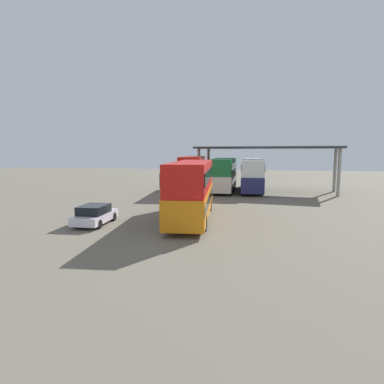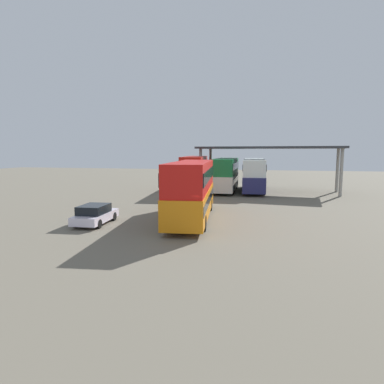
{
  "view_description": "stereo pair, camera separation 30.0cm",
  "coord_description": "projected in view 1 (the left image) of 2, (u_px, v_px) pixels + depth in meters",
  "views": [
    {
      "loc": [
        4.4,
        -18.77,
        4.95
      ],
      "look_at": [
        -0.37,
        4.31,
        2.0
      ],
      "focal_mm": 30.38,
      "sensor_mm": 36.0,
      "label": 1
    },
    {
      "loc": [
        4.69,
        -18.71,
        4.95
      ],
      "look_at": [
        -0.37,
        4.31,
        2.0
      ],
      "focal_mm": 30.38,
      "sensor_mm": 36.0,
      "label": 2
    }
  ],
  "objects": [
    {
      "name": "parked_hatchback",
      "position": [
        95.0,
        215.0,
        22.11
      ],
      "size": [
        2.01,
        4.11,
        1.35
      ],
      "rotation": [
        0.0,
        0.0,
        1.63
      ],
      "color": "silver",
      "rests_on": "ground_plane"
    },
    {
      "name": "depot_canopy",
      "position": [
        267.0,
        150.0,
        40.1
      ],
      "size": [
        17.94,
        7.74,
        5.55
      ],
      "rotation": [
        0.0,
        0.0,
        -0.12
      ],
      "color": "#33353A",
      "rests_on": "ground_plane"
    },
    {
      "name": "double_decker_mid_row",
      "position": [
        224.0,
        173.0,
        40.28
      ],
      "size": [
        2.66,
        10.09,
        4.09
      ],
      "rotation": [
        0.0,
        0.0,
        1.59
      ],
      "color": "silver",
      "rests_on": "ground_plane"
    },
    {
      "name": "ground_plane",
      "position": [
        184.0,
        233.0,
        19.74
      ],
      "size": [
        140.0,
        140.0,
        0.0
      ],
      "primitive_type": "plane",
      "color": "#6B6455"
    },
    {
      "name": "double_decker_far_right",
      "position": [
        252.0,
        174.0,
        40.51
      ],
      "size": [
        2.99,
        11.49,
        4.01
      ],
      "rotation": [
        0.0,
        0.0,
        1.61
      ],
      "color": "navy",
      "rests_on": "ground_plane"
    },
    {
      "name": "double_decker_near_canopy",
      "position": [
        193.0,
        172.0,
        40.8
      ],
      "size": [
        3.72,
        11.62,
        4.33
      ],
      "rotation": [
        0.0,
        0.0,
        1.68
      ],
      "color": "orange",
      "rests_on": "ground_plane"
    },
    {
      "name": "double_decker_main",
      "position": [
        192.0,
        188.0,
        23.73
      ],
      "size": [
        3.72,
        11.72,
        4.22
      ],
      "rotation": [
        0.0,
        0.0,
        1.67
      ],
      "color": "orange",
      "rests_on": "ground_plane"
    }
  ]
}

